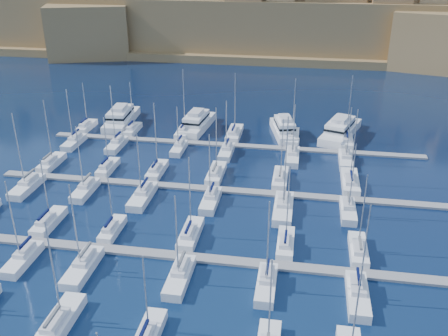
% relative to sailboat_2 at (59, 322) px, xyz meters
% --- Properties ---
extents(ground, '(600.00, 600.00, 0.00)m').
position_rel_sailboat_2_xyz_m(ground, '(11.80, 28.43, -0.75)').
color(ground, black).
rests_on(ground, ground).
extents(pontoon_mid_near, '(84.00, 2.00, 0.40)m').
position_rel_sailboat_2_xyz_m(pontoon_mid_near, '(11.80, 16.43, -0.55)').
color(pontoon_mid_near, slate).
rests_on(pontoon_mid_near, ground).
extents(pontoon_mid_far, '(84.00, 2.00, 0.40)m').
position_rel_sailboat_2_xyz_m(pontoon_mid_far, '(11.80, 38.43, -0.55)').
color(pontoon_mid_far, slate).
rests_on(pontoon_mid_far, ground).
extents(pontoon_far, '(84.00, 2.00, 0.40)m').
position_rel_sailboat_2_xyz_m(pontoon_far, '(11.80, 60.43, -0.55)').
color(pontoon_far, slate).
rests_on(pontoon_far, ground).
extents(sailboat_2, '(2.81, 9.38, 14.66)m').
position_rel_sailboat_2_xyz_m(sailboat_2, '(0.00, 0.00, 0.00)').
color(sailboat_2, white).
rests_on(sailboat_2, ground).
extents(sailboat_13, '(2.56, 8.53, 11.81)m').
position_rel_sailboat_2_xyz_m(sailboat_13, '(-12.46, 21.58, -0.03)').
color(sailboat_13, white).
rests_on(sailboat_13, ground).
extents(sailboat_14, '(2.25, 7.50, 11.79)m').
position_rel_sailboat_2_xyz_m(sailboat_14, '(-1.45, 21.08, -0.04)').
color(sailboat_14, white).
rests_on(sailboat_14, ground).
extents(sailboat_15, '(2.65, 8.83, 13.83)m').
position_rel_sailboat_2_xyz_m(sailboat_15, '(11.08, 21.73, -0.01)').
color(sailboat_15, white).
rests_on(sailboat_15, ground).
extents(sailboat_16, '(2.48, 8.27, 13.64)m').
position_rel_sailboat_2_xyz_m(sailboat_16, '(25.84, 21.46, -0.02)').
color(sailboat_16, white).
rests_on(sailboat_16, ground).
extents(sailboat_17, '(2.53, 8.42, 13.10)m').
position_rel_sailboat_2_xyz_m(sailboat_17, '(36.55, 21.53, -0.02)').
color(sailboat_17, white).
rests_on(sailboat_17, ground).
extents(sailboat_19, '(2.48, 8.26, 13.66)m').
position_rel_sailboat_2_xyz_m(sailboat_19, '(-11.20, 11.40, -0.02)').
color(sailboat_19, white).
rests_on(sailboat_19, ground).
extents(sailboat_20, '(2.78, 9.27, 14.21)m').
position_rel_sailboat_2_xyz_m(sailboat_20, '(-1.84, 10.91, -0.00)').
color(sailboat_20, white).
rests_on(sailboat_20, ground).
extents(sailboat_21, '(2.70, 8.99, 13.74)m').
position_rel_sailboat_2_xyz_m(sailboat_21, '(12.05, 11.04, -0.01)').
color(sailboat_21, white).
rests_on(sailboat_21, ground).
extents(sailboat_22, '(2.52, 8.41, 13.83)m').
position_rel_sailboat_2_xyz_m(sailboat_22, '(23.85, 11.33, -0.01)').
color(sailboat_22, white).
rests_on(sailboat_22, ground).
extents(sailboat_23, '(2.72, 9.06, 14.59)m').
position_rel_sailboat_2_xyz_m(sailboat_23, '(35.67, 11.01, -0.00)').
color(sailboat_23, white).
rests_on(sailboat_23, ground).
extents(sailboat_24, '(2.60, 8.66, 14.18)m').
position_rel_sailboat_2_xyz_m(sailboat_24, '(-23.19, 43.65, -0.01)').
color(sailboat_24, white).
rests_on(sailboat_24, ground).
extents(sailboat_25, '(2.37, 7.90, 11.45)m').
position_rel_sailboat_2_xyz_m(sailboat_25, '(-10.89, 43.27, -0.04)').
color(sailboat_25, white).
rests_on(sailboat_25, ground).
extents(sailboat_26, '(2.54, 8.46, 14.78)m').
position_rel_sailboat_2_xyz_m(sailboat_26, '(-0.73, 43.55, -0.00)').
color(sailboat_26, white).
rests_on(sailboat_26, ground).
extents(sailboat_27, '(2.81, 9.36, 14.34)m').
position_rel_sailboat_2_xyz_m(sailboat_27, '(11.10, 43.99, -0.00)').
color(sailboat_27, white).
rests_on(sailboat_27, ground).
extents(sailboat_28, '(2.72, 9.05, 12.89)m').
position_rel_sailboat_2_xyz_m(sailboat_28, '(23.65, 43.84, -0.02)').
color(sailboat_28, white).
rests_on(sailboat_28, ground).
extents(sailboat_29, '(3.09, 10.31, 15.17)m').
position_rel_sailboat_2_xyz_m(sailboat_29, '(36.77, 44.46, 0.01)').
color(sailboat_29, white).
rests_on(sailboat_29, ground).
extents(sailboat_30, '(2.81, 9.37, 15.45)m').
position_rel_sailboat_2_xyz_m(sailboat_30, '(-22.55, 32.86, 0.01)').
color(sailboat_30, white).
rests_on(sailboat_30, ground).
extents(sailboat_31, '(2.56, 8.52, 13.55)m').
position_rel_sailboat_2_xyz_m(sailboat_31, '(-11.29, 33.28, -0.02)').
color(sailboat_31, white).
rests_on(sailboat_31, ground).
extents(sailboat_32, '(2.93, 9.75, 13.48)m').
position_rel_sailboat_2_xyz_m(sailboat_32, '(-0.18, 32.67, -0.01)').
color(sailboat_32, white).
rests_on(sailboat_32, ground).
extents(sailboat_33, '(2.63, 8.75, 13.56)m').
position_rel_sailboat_2_xyz_m(sailboat_33, '(12.12, 33.16, -0.01)').
color(sailboat_33, white).
rests_on(sailboat_33, ground).
extents(sailboat_34, '(3.15, 10.51, 17.74)m').
position_rel_sailboat_2_xyz_m(sailboat_34, '(24.89, 32.30, 0.03)').
color(sailboat_34, white).
rests_on(sailboat_34, ground).
extents(sailboat_35, '(2.50, 8.35, 13.38)m').
position_rel_sailboat_2_xyz_m(sailboat_35, '(35.75, 33.36, -0.02)').
color(sailboat_35, white).
rests_on(sailboat_35, ground).
extents(sailboat_36, '(2.42, 8.07, 11.84)m').
position_rel_sailboat_2_xyz_m(sailboat_36, '(-24.99, 65.35, -0.04)').
color(sailboat_36, white).
rests_on(sailboat_36, ground).
extents(sailboat_37, '(2.33, 7.76, 12.54)m').
position_rel_sailboat_2_xyz_m(sailboat_37, '(-13.16, 65.21, -0.03)').
color(sailboat_37, white).
rests_on(sailboat_37, ground).
extents(sailboat_38, '(2.83, 9.44, 15.89)m').
position_rel_sailboat_2_xyz_m(sailboat_38, '(-0.58, 66.03, 0.01)').
color(sailboat_38, white).
rests_on(sailboat_38, ground).
extents(sailboat_39, '(3.04, 10.14, 15.37)m').
position_rel_sailboat_2_xyz_m(sailboat_39, '(11.44, 66.38, 0.01)').
color(sailboat_39, white).
rests_on(sailboat_39, ground).
extents(sailboat_40, '(2.98, 9.93, 14.74)m').
position_rel_sailboat_2_xyz_m(sailboat_40, '(24.99, 66.27, 0.01)').
color(sailboat_40, white).
rests_on(sailboat_40, ground).
extents(sailboat_41, '(2.89, 9.64, 16.02)m').
position_rel_sailboat_2_xyz_m(sailboat_41, '(37.21, 66.13, 0.01)').
color(sailboat_41, white).
rests_on(sailboat_41, ground).
extents(sailboat_42, '(2.59, 8.63, 13.42)m').
position_rel_sailboat_2_xyz_m(sailboat_42, '(-23.56, 55.22, -0.02)').
color(sailboat_42, white).
rests_on(sailboat_42, ground).
extents(sailboat_43, '(2.58, 8.60, 14.66)m').
position_rel_sailboat_2_xyz_m(sailboat_43, '(-13.49, 55.24, -0.00)').
color(sailboat_43, white).
rests_on(sailboat_43, ground).
extents(sailboat_44, '(2.33, 7.78, 10.70)m').
position_rel_sailboat_2_xyz_m(sailboat_44, '(0.72, 55.64, -0.05)').
color(sailboat_44, white).
rests_on(sailboat_44, ground).
extents(sailboat_45, '(2.54, 8.45, 12.54)m').
position_rel_sailboat_2_xyz_m(sailboat_45, '(11.38, 55.31, -0.03)').
color(sailboat_45, white).
rests_on(sailboat_45, ground).
extents(sailboat_46, '(2.80, 9.33, 12.68)m').
position_rel_sailboat_2_xyz_m(sailboat_46, '(25.48, 54.88, -0.02)').
color(sailboat_46, white).
rests_on(sailboat_46, ground).
extents(sailboat_47, '(2.69, 8.98, 12.60)m').
position_rel_sailboat_2_xyz_m(sailboat_47, '(36.52, 55.05, -0.02)').
color(sailboat_47, white).
rests_on(sailboat_47, ground).
extents(motor_yacht_a, '(6.41, 17.75, 5.25)m').
position_rel_sailboat_2_xyz_m(motor_yacht_a, '(-17.88, 70.30, 0.97)').
color(motor_yacht_a, white).
rests_on(motor_yacht_a, ground).
extents(motor_yacht_b, '(6.34, 16.63, 5.25)m').
position_rel_sailboat_2_xyz_m(motor_yacht_b, '(1.69, 69.74, 0.97)').
color(motor_yacht_b, white).
rests_on(motor_yacht_b, ground).
extents(motor_yacht_c, '(7.71, 15.32, 5.25)m').
position_rel_sailboat_2_xyz_m(motor_yacht_c, '(22.92, 69.00, 0.97)').
color(motor_yacht_c, white).
rests_on(motor_yacht_c, ground).
extents(motor_yacht_d, '(10.88, 18.85, 5.25)m').
position_rel_sailboat_2_xyz_m(motor_yacht_d, '(36.01, 70.62, 0.97)').
color(motor_yacht_d, white).
rests_on(motor_yacht_d, ground).
extents(fortified_city, '(460.00, 108.95, 59.52)m').
position_rel_sailboat_2_xyz_m(fortified_city, '(11.61, 183.69, 13.99)').
color(fortified_city, brown).
rests_on(fortified_city, ground).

